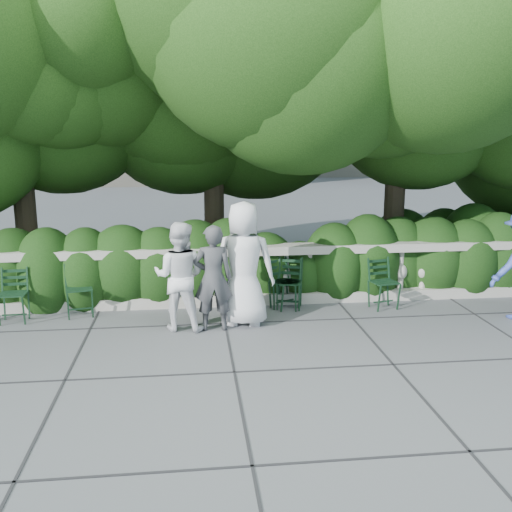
{
  "coord_description": "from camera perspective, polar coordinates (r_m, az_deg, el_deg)",
  "views": [
    {
      "loc": [
        -0.98,
        -7.44,
        2.86
      ],
      "look_at": [
        0.0,
        1.0,
        1.0
      ],
      "focal_mm": 40.0,
      "sensor_mm": 36.0,
      "label": 1
    }
  ],
  "objects": [
    {
      "name": "chair_f",
      "position": [
        9.57,
        13.01,
        -5.37
      ],
      "size": [
        0.53,
        0.56,
        0.84
      ],
      "primitive_type": null,
      "rotation": [
        0.0,
        0.0,
        0.21
      ],
      "color": "black",
      "rests_on": "ground"
    },
    {
      "name": "chair_d",
      "position": [
        9.38,
        3.41,
        -5.43
      ],
      "size": [
        0.61,
        0.63,
        0.84
      ],
      "primitive_type": null,
      "rotation": [
        0.0,
        0.0,
        0.49
      ],
      "color": "black",
      "rests_on": "ground"
    },
    {
      "name": "balustrade",
      "position": [
        9.59,
        -0.55,
        -1.98
      ],
      "size": [
        12.0,
        0.44,
        1.0
      ],
      "color": "#9E998E",
      "rests_on": "ground"
    },
    {
      "name": "tree_canopy",
      "position": [
        10.82,
        2.38,
        18.18
      ],
      "size": [
        15.04,
        6.52,
        6.78
      ],
      "color": "#3F3023",
      "rests_on": "ground"
    },
    {
      "name": "chair_a",
      "position": [
        9.35,
        -17.07,
        -6.02
      ],
      "size": [
        0.54,
        0.57,
        0.84
      ],
      "primitive_type": null,
      "rotation": [
        0.0,
        0.0,
        0.23
      ],
      "color": "black",
      "rests_on": "ground"
    },
    {
      "name": "chair_e",
      "position": [
        9.34,
        2.92,
        -5.5
      ],
      "size": [
        0.59,
        0.61,
        0.84
      ],
      "primitive_type": null,
      "rotation": [
        0.0,
        0.0,
        -0.39
      ],
      "color": "black",
      "rests_on": "ground"
    },
    {
      "name": "shrub_hedge",
      "position": [
        10.87,
        -1.22,
        -2.91
      ],
      "size": [
        15.0,
        2.6,
        1.7
      ],
      "primitive_type": null,
      "color": "black",
      "rests_on": "ground"
    },
    {
      "name": "person_businessman",
      "position": [
        8.46,
        -1.23,
        -0.8
      ],
      "size": [
        1.01,
        0.76,
        1.87
      ],
      "primitive_type": "imported",
      "rotation": [
        0.0,
        0.0,
        2.95
      ],
      "color": "white",
      "rests_on": "ground"
    },
    {
      "name": "ground",
      "position": [
        8.03,
        0.84,
        -8.52
      ],
      "size": [
        90.0,
        90.0,
        0.0
      ],
      "primitive_type": "plane",
      "color": "#4D4E54",
      "rests_on": "ground"
    },
    {
      "name": "chair_b",
      "position": [
        9.41,
        -23.15,
        -6.38
      ],
      "size": [
        0.46,
        0.5,
        0.84
      ],
      "primitive_type": null,
      "rotation": [
        0.0,
        0.0,
        0.04
      ],
      "color": "black",
      "rests_on": "ground"
    },
    {
      "name": "chair_c",
      "position": [
        9.36,
        3.23,
        -5.47
      ],
      "size": [
        0.56,
        0.58,
        0.84
      ],
      "primitive_type": null,
      "rotation": [
        0.0,
        0.0,
        -0.28
      ],
      "color": "black",
      "rests_on": "ground"
    },
    {
      "name": "person_casual_man",
      "position": [
        8.37,
        -7.65,
        -2.02
      ],
      "size": [
        0.9,
        0.78,
        1.6
      ],
      "primitive_type": "imported",
      "rotation": [
        0.0,
        0.0,
        2.89
      ],
      "color": "white",
      "rests_on": "ground"
    },
    {
      "name": "person_woman_grey",
      "position": [
        8.28,
        -4.31,
        -2.22
      ],
      "size": [
        0.58,
        0.38,
        1.57
      ],
      "primitive_type": "imported",
      "rotation": [
        0.0,
        0.0,
        3.15
      ],
      "color": "#3C3D41",
      "rests_on": "ground"
    }
  ]
}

